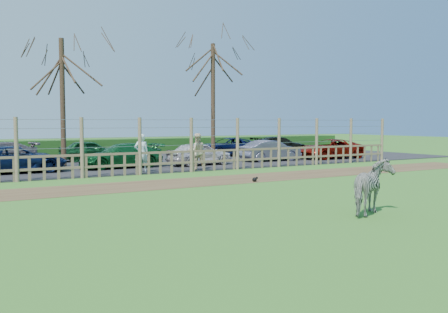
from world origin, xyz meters
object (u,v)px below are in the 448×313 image
crow (255,179)px  car_5 (271,151)px  tree_right (213,73)px  car_13 (280,145)px  tree_mid (62,71)px  zebra (373,187)px  car_6 (330,149)px  visitor_a (142,153)px  visitor_b (197,151)px  car_3 (121,156)px  car_12 (228,147)px  car_10 (90,151)px  car_4 (199,154)px  car_2 (16,159)px

crow → car_5: 10.00m
tree_right → car_13: 8.23m
tree_mid → zebra: (3.59, -17.28, -4.18)m
car_5 → car_6: same height
visitor_a → car_6: 13.21m
visitor_b → car_13: size_ratio=0.42×
car_3 → car_12: (8.98, 4.71, 0.00)m
crow → car_10: (-2.76, 12.93, 0.54)m
car_4 → car_10: size_ratio=1.00×
tree_right → crow: 12.52m
zebra → car_4: size_ratio=0.46×
tree_mid → car_2: 5.39m
car_5 → visitor_a: bearing=105.7°
visitor_a → car_6: bearing=-152.1°
visitor_b → car_2: 8.12m
visitor_a → car_12: bearing=-121.4°
tree_mid → visitor_a: 6.59m
car_13 → car_3: bearing=117.1°
zebra → crow: 7.28m
tree_right → car_6: bearing=-27.0°
visitor_a → car_5: 9.12m
visitor_a → car_5: size_ratio=0.47×
visitor_b → car_2: (-7.64, 2.74, -0.26)m
car_13 → car_5: bearing=145.9°
tree_mid → car_2: size_ratio=1.58×
car_12 → crow: bearing=-25.8°
crow → car_13: size_ratio=0.06×
car_3 → car_12: 10.14m
visitor_a → car_2: (-4.93, 2.53, -0.26)m
tree_right → car_12: tree_right is taller
visitor_b → car_13: bearing=-129.1°
zebra → car_2: 16.32m
zebra → car_10: (-1.47, 20.07, -0.05)m
car_5 → car_10: (-9.08, 5.21, 0.00)m
visitor_b → car_5: bearing=-142.1°
car_13 → visitor_a: bearing=126.2°
car_3 → car_10: 5.03m
car_4 → car_13: bearing=-65.9°
car_3 → car_5: (8.94, -0.18, 0.00)m
crow → visitor_a: bearing=114.7°
visitor_b → car_6: 10.57m
car_3 → car_4: same height
tree_right → car_3: (-6.74, -2.73, -4.60)m
zebra → car_10: bearing=-24.6°
visitor_a → car_3: 2.48m
zebra → visitor_a: (-1.21, 12.59, 0.21)m
car_4 → car_12: (4.93, 5.30, 0.00)m
zebra → car_2: (-6.14, 15.12, -0.05)m
car_5 → car_13: bearing=-40.6°
car_4 → car_5: (4.89, 0.41, 0.00)m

